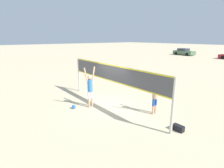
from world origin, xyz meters
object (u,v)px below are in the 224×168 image
volleyball_net (112,77)px  gear_bag (178,128)px  volleyball (74,107)px  player_spiker (90,86)px  player_blocker (155,94)px  parked_car_near (184,52)px

volleyball_net → gear_bag: bearing=6.9°
volleyball_net → volleyball: size_ratio=35.15×
player_spiker → gear_bag: player_spiker is taller
player_blocker → gear_bag: bearing=71.6°
volleyball → parked_car_near: (-12.45, 33.49, 0.56)m
volleyball_net → parked_car_near: size_ratio=1.61×
player_spiker → volleyball_net: bearing=-32.8°
player_spiker → player_blocker: (2.86, 2.08, -0.13)m
volleyball_net → gear_bag: volleyball_net is taller
gear_bag → player_spiker: bearing=-161.8°
player_spiker → parked_car_near: bearing=21.5°
player_blocker → gear_bag: player_blocker is taller
parked_car_near → player_spiker: bearing=-61.0°
player_blocker → parked_car_near: (-15.68, 30.54, -0.42)m
volleyball → volleyball_net: bearing=61.3°
player_blocker → player_spiker: bearing=-53.9°
player_spiker → volleyball: bearing=156.7°
parked_car_near → player_blocker: bearing=-55.3°
player_blocker → volleyball: (-3.23, -2.95, -0.98)m
volleyball → parked_car_near: 35.74m
volleyball → player_blocker: bearing=42.4°
gear_bag → parked_car_near: size_ratio=0.10×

